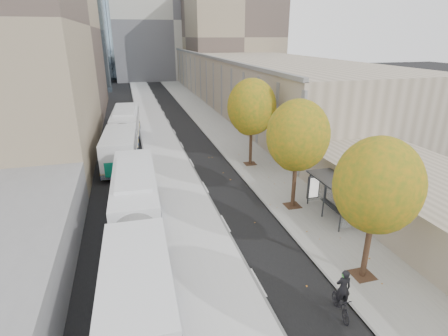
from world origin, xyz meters
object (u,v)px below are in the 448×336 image
object	(u,v)px
cyclist	(342,298)
distant_car	(127,111)
bus_near	(136,225)
bus_far	(124,133)
bus_shelter	(338,187)

from	to	relation	value
cyclist	distant_car	bearing A→B (deg)	110.72
bus_near	bus_far	size ratio (longest dim) A/B	0.96
distant_car	bus_near	bearing A→B (deg)	-70.32
bus_shelter	bus_near	xyz separation A→B (m)	(-12.93, -0.68, -0.49)
bus_far	distant_car	distance (m)	17.45
distant_car	cyclist	bearing A→B (deg)	-59.82
bus_shelter	cyclist	size ratio (longest dim) A/B	1.90
cyclist	distant_car	distance (m)	45.42
bus_far	distant_car	bearing A→B (deg)	92.10
bus_shelter	distant_car	distance (m)	38.98
bus_shelter	distant_car	xyz separation A→B (m)	(-12.91, 36.75, -1.54)
bus_far	bus_near	bearing A→B (deg)	-84.93
bus_far	cyclist	bearing A→B (deg)	-68.49
bus_shelter	bus_far	xyz separation A→B (m)	(-13.40, 19.34, -0.42)
bus_far	distant_car	size ratio (longest dim) A/B	5.13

